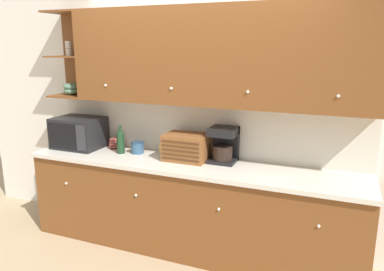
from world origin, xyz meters
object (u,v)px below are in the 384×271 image
at_px(wine_bottle, 121,141).
at_px(storage_canister, 138,147).
at_px(microwave, 79,133).
at_px(mug, 163,148).
at_px(coffee_maker, 224,144).
at_px(bowl_stack_on_counter, 116,143).
at_px(bread_box, 186,147).

bearing_deg(wine_bottle, storage_canister, 21.49).
xyz_separation_m(microwave, mug, (0.94, 0.18, -0.12)).
height_order(storage_canister, coffee_maker, coffee_maker).
bearing_deg(wine_bottle, bowl_stack_on_counter, 136.97).
xyz_separation_m(bowl_stack_on_counter, bread_box, (0.90, -0.13, 0.07)).
bearing_deg(bread_box, storage_canister, 176.98).
relative_size(bowl_stack_on_counter, coffee_maker, 0.48).
relative_size(storage_canister, coffee_maker, 0.40).
bearing_deg(mug, wine_bottle, -153.02).
relative_size(storage_canister, mug, 1.49).
xyz_separation_m(storage_canister, bread_box, (0.57, -0.03, 0.07)).
relative_size(wine_bottle, bread_box, 0.71).
distance_m(bowl_stack_on_counter, bread_box, 0.91).
distance_m(microwave, mug, 0.96).
bearing_deg(wine_bottle, mug, 26.98).
distance_m(bowl_stack_on_counter, storage_canister, 0.35).
bearing_deg(storage_canister, coffee_maker, 4.27).
bearing_deg(microwave, wine_bottle, -2.06).
height_order(bowl_stack_on_counter, mug, bowl_stack_on_counter).
bearing_deg(mug, coffee_maker, -5.49).
bearing_deg(storage_canister, wine_bottle, -158.51).
bearing_deg(microwave, storage_canister, 3.57).
bearing_deg(coffee_maker, bowl_stack_on_counter, 178.78).
relative_size(bread_box, coffee_maker, 1.22).
relative_size(bowl_stack_on_counter, wine_bottle, 0.55).
bearing_deg(mug, bowl_stack_on_counter, -175.95).
height_order(bread_box, coffee_maker, coffee_maker).
height_order(storage_canister, mug, storage_canister).
bearing_deg(coffee_maker, storage_canister, -175.73).
distance_m(microwave, wine_bottle, 0.55).
height_order(mug, coffee_maker, coffee_maker).
height_order(microwave, mug, microwave).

